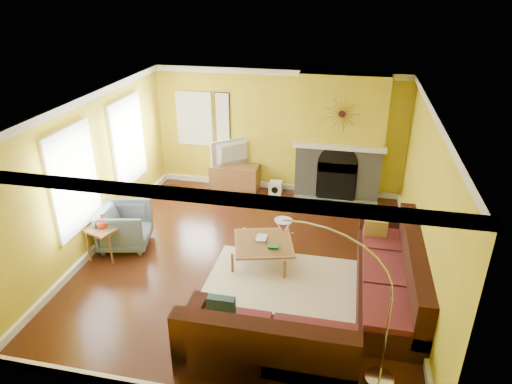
% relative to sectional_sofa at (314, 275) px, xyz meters
% --- Properties ---
extents(floor, '(5.50, 6.00, 0.02)m').
position_rel_sectional_sofa_xyz_m(floor, '(-1.21, 0.89, -0.46)').
color(floor, '#4D2210').
rests_on(floor, ground).
extents(ceiling, '(5.50, 6.00, 0.02)m').
position_rel_sectional_sofa_xyz_m(ceiling, '(-1.21, 0.89, 2.26)').
color(ceiling, white).
rests_on(ceiling, ground).
extents(wall_back, '(5.50, 0.02, 2.70)m').
position_rel_sectional_sofa_xyz_m(wall_back, '(-1.21, 3.90, 0.90)').
color(wall_back, yellow).
rests_on(wall_back, ground).
extents(wall_front, '(5.50, 0.02, 2.70)m').
position_rel_sectional_sofa_xyz_m(wall_front, '(-1.21, -2.12, 0.90)').
color(wall_front, yellow).
rests_on(wall_front, ground).
extents(wall_left, '(0.02, 6.00, 2.70)m').
position_rel_sectional_sofa_xyz_m(wall_left, '(-3.97, 0.89, 0.90)').
color(wall_left, yellow).
rests_on(wall_left, ground).
extents(wall_right, '(0.02, 6.00, 2.70)m').
position_rel_sectional_sofa_xyz_m(wall_right, '(1.55, 0.89, 0.90)').
color(wall_right, yellow).
rests_on(wall_right, ground).
extents(baseboard, '(5.50, 6.00, 0.12)m').
position_rel_sectional_sofa_xyz_m(baseboard, '(-1.21, 0.89, -0.39)').
color(baseboard, white).
rests_on(baseboard, floor).
extents(crown_molding, '(5.50, 6.00, 0.12)m').
position_rel_sectional_sofa_xyz_m(crown_molding, '(-1.21, 0.89, 2.19)').
color(crown_molding, white).
rests_on(crown_molding, ceiling).
extents(window_left_near, '(0.06, 1.22, 1.72)m').
position_rel_sectional_sofa_xyz_m(window_left_near, '(-3.93, 2.19, 1.05)').
color(window_left_near, white).
rests_on(window_left_near, wall_left).
extents(window_left_far, '(0.06, 1.22, 1.72)m').
position_rel_sectional_sofa_xyz_m(window_left_far, '(-3.93, 0.29, 1.05)').
color(window_left_far, white).
rests_on(window_left_far, wall_left).
extents(window_back, '(0.82, 0.06, 1.22)m').
position_rel_sectional_sofa_xyz_m(window_back, '(-3.11, 3.85, 1.10)').
color(window_back, white).
rests_on(window_back, wall_back).
extents(wall_art, '(0.34, 0.04, 1.14)m').
position_rel_sectional_sofa_xyz_m(wall_art, '(-2.46, 3.86, 1.15)').
color(wall_art, white).
rests_on(wall_art, wall_back).
extents(fireplace, '(1.80, 0.40, 2.70)m').
position_rel_sectional_sofa_xyz_m(fireplace, '(0.14, 3.69, 0.90)').
color(fireplace, gray).
rests_on(fireplace, floor).
extents(mantel, '(1.92, 0.22, 0.08)m').
position_rel_sectional_sofa_xyz_m(mantel, '(0.14, 3.45, 0.80)').
color(mantel, white).
rests_on(mantel, fireplace).
extents(hearth, '(1.80, 0.70, 0.06)m').
position_rel_sectional_sofa_xyz_m(hearth, '(0.14, 3.14, -0.42)').
color(hearth, gray).
rests_on(hearth, floor).
extents(sunburst, '(0.70, 0.04, 0.70)m').
position_rel_sectional_sofa_xyz_m(sunburst, '(0.14, 3.46, 1.50)').
color(sunburst, olive).
rests_on(sunburst, fireplace).
extents(rug, '(2.40, 1.80, 0.02)m').
position_rel_sectional_sofa_xyz_m(rug, '(-0.52, 0.29, -0.44)').
color(rug, beige).
rests_on(rug, floor).
extents(sectional_sofa, '(3.08, 3.61, 0.90)m').
position_rel_sectional_sofa_xyz_m(sectional_sofa, '(0.00, 0.00, 0.00)').
color(sectional_sofa, '#341610').
rests_on(sectional_sofa, floor).
extents(coffee_table, '(1.19, 1.19, 0.38)m').
position_rel_sectional_sofa_xyz_m(coffee_table, '(-0.94, 0.88, -0.26)').
color(coffee_table, white).
rests_on(coffee_table, floor).
extents(media_console, '(1.08, 0.49, 0.59)m').
position_rel_sectional_sofa_xyz_m(media_console, '(-2.14, 3.60, -0.15)').
color(media_console, '#8E5D33').
rests_on(media_console, floor).
extents(tv, '(0.86, 0.76, 0.59)m').
position_rel_sectional_sofa_xyz_m(tv, '(-2.14, 3.60, 0.44)').
color(tv, black).
rests_on(tv, media_console).
extents(subwoofer, '(0.28, 0.28, 0.28)m').
position_rel_sectional_sofa_xyz_m(subwoofer, '(-1.19, 3.60, -0.31)').
color(subwoofer, white).
rests_on(subwoofer, floor).
extents(armchair, '(1.01, 0.99, 0.78)m').
position_rel_sectional_sofa_xyz_m(armchair, '(-3.46, 0.86, -0.06)').
color(armchair, slate).
rests_on(armchair, floor).
extents(side_table, '(0.67, 0.67, 0.57)m').
position_rel_sectional_sofa_xyz_m(side_table, '(-3.65, 0.48, -0.16)').
color(side_table, '#8E5D33').
rests_on(side_table, floor).
extents(vase, '(0.28, 0.28, 0.24)m').
position_rel_sectional_sofa_xyz_m(vase, '(-3.65, 0.48, 0.24)').
color(vase, red).
rests_on(vase, side_table).
extents(book, '(0.19, 0.25, 0.02)m').
position_rel_sectional_sofa_xyz_m(book, '(-1.08, 0.98, -0.06)').
color(book, white).
rests_on(book, coffee_table).
extents(arc_lamp, '(1.33, 0.36, 2.08)m').
position_rel_sectional_sofa_xyz_m(arc_lamp, '(0.37, -1.36, 0.59)').
color(arc_lamp, silver).
rests_on(arc_lamp, floor).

